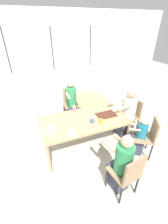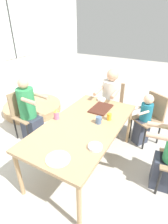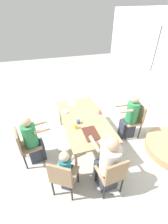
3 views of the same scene
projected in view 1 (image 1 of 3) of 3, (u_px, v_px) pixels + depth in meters
name	position (u px, v px, depth m)	size (l,w,h in m)	color
ground_plane	(84.00, 145.00, 3.44)	(16.00, 16.00, 0.00)	#B2ADA3
wall_back_with_windows	(53.00, 58.00, 4.84)	(8.40, 0.08, 2.80)	silver
dining_table	(84.00, 122.00, 3.10)	(1.78, 0.93, 0.72)	tan
chair_for_woman_green_shirt	(70.00, 101.00, 4.23)	(0.43, 0.43, 0.88)	#937556
chair_for_man_blue_shirt	(132.00, 113.00, 3.65)	(0.42, 0.42, 0.88)	#937556
chair_for_man_teal_shirt	(128.00, 173.00, 2.21)	(0.45, 0.45, 0.88)	#937556
chair_for_toddler	(148.00, 135.00, 2.96)	(0.55, 0.55, 0.88)	#937556
person_woman_green_shirt	(72.00, 103.00, 4.10)	(0.34, 0.54, 1.15)	#333847
person_man_blue_shirt	(127.00, 115.00, 3.59)	(0.65, 0.38, 1.18)	#333847
person_man_teal_shirt	(121.00, 165.00, 2.34)	(0.34, 0.53, 1.13)	#333847
person_toddler	(139.00, 137.00, 3.03)	(0.40, 0.35, 0.92)	#333847
food_tray_dark	(106.00, 115.00, 3.21)	(0.41, 0.26, 0.02)	#472319
coffee_mug	(92.00, 121.00, 2.95)	(0.09, 0.08, 0.10)	slate
sippy_cup	(74.00, 108.00, 3.32)	(0.08, 0.08, 0.15)	#CC668C
juice_glass	(101.00, 121.00, 2.93)	(0.06, 0.06, 0.10)	gold
bowl_white_shallow	(115.00, 109.00, 3.40)	(0.14, 0.14, 0.04)	white
bowl_cereal	(72.00, 133.00, 2.66)	(0.16, 0.16, 0.03)	silver
plate_tortillas	(50.00, 130.00, 2.76)	(0.25, 0.25, 0.01)	beige
folded_table_stack	(87.00, 101.00, 5.20)	(1.32, 1.32, 0.18)	tan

